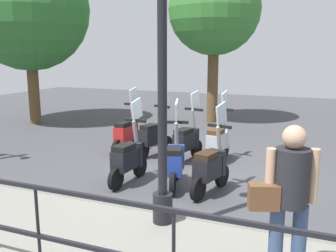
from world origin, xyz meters
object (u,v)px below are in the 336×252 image
object	(u,v)px
scooter_far_3	(127,133)
pedestrian_with_bag	(288,194)
scooter_far_0	(218,141)
scooter_near_0	(211,166)
tree_large	(28,10)
scooter_near_1	(175,161)
scooter_near_2	(128,158)
scooter_far_1	(187,140)
tree_distant	(214,9)
scooter_far_2	(154,136)
lamp_post_near	(162,92)

from	to	relation	value
scooter_far_3	pedestrian_with_bag	bearing A→B (deg)	-132.30
scooter_far_0	scooter_far_3	size ratio (longest dim) A/B	1.00
scooter_near_0	scooter_far_3	bearing A→B (deg)	68.39
tree_large	scooter_near_1	size ratio (longest dim) A/B	3.66
scooter_near_2	scooter_far_1	xyz separation A→B (m)	(1.69, -0.55, 0.00)
tree_distant	scooter_near_1	distance (m)	7.22
tree_large	scooter_far_3	xyz separation A→B (m)	(-2.11, -4.61, -3.20)
scooter_far_1	scooter_far_3	bearing A→B (deg)	95.16
pedestrian_with_bag	scooter_far_2	bearing A→B (deg)	18.15
scooter_far_3	scooter_far_2	bearing A→B (deg)	-89.44
scooter_near_0	scooter_near_1	xyz separation A→B (m)	(0.06, 0.67, 0.00)
scooter_far_0	scooter_far_3	world-z (taller)	same
pedestrian_with_bag	tree_distant	world-z (taller)	tree_distant
scooter_near_1	scooter_far_0	bearing A→B (deg)	-26.09
scooter_near_0	scooter_far_2	distance (m)	2.55
tree_large	scooter_far_1	xyz separation A→B (m)	(-2.30, -6.19, -3.20)
tree_distant	pedestrian_with_bag	bearing A→B (deg)	-160.23
pedestrian_with_bag	tree_distant	xyz separation A→B (m)	(8.82, 3.17, 2.64)
scooter_near_1	scooter_near_2	distance (m)	0.87
scooter_near_1	scooter_far_1	xyz separation A→B (m)	(1.55, 0.32, 0.00)
pedestrian_with_bag	scooter_near_0	distance (m)	2.85
scooter_near_0	scooter_far_0	world-z (taller)	same
scooter_near_2	scooter_far_3	distance (m)	2.15
lamp_post_near	scooter_far_2	size ratio (longest dim) A/B	2.58
tree_large	scooter_near_1	xyz separation A→B (m)	(-3.85, -6.51, -3.20)
scooter_near_1	scooter_near_2	world-z (taller)	same
pedestrian_with_bag	scooter_near_0	world-z (taller)	pedestrian_with_bag
scooter_far_1	scooter_far_0	bearing A→B (deg)	-58.40
pedestrian_with_bag	tree_distant	distance (m)	9.74
tree_large	scooter_near_0	bearing A→B (deg)	-118.59
pedestrian_with_bag	scooter_near_1	bearing A→B (deg)	20.42
tree_distant	scooter_far_2	world-z (taller)	tree_distant
lamp_post_near	pedestrian_with_bag	size ratio (longest dim) A/B	2.50
lamp_post_near	scooter_far_0	bearing A→B (deg)	2.32
pedestrian_with_bag	scooter_near_1	world-z (taller)	pedestrian_with_bag
lamp_post_near	scooter_near_2	xyz separation A→B (m)	(1.52, 1.33, -1.42)
tree_distant	scooter_near_0	world-z (taller)	tree_distant
pedestrian_with_bag	tree_large	bearing A→B (deg)	33.82
scooter_near_1	scooter_far_2	world-z (taller)	same
scooter_far_0	scooter_far_1	world-z (taller)	same
tree_large	tree_distant	distance (m)	5.98
tree_distant	scooter_far_3	world-z (taller)	tree_distant
scooter_far_3	scooter_near_1	bearing A→B (deg)	-128.36
scooter_near_0	pedestrian_with_bag	bearing A→B (deg)	-136.02
lamp_post_near	scooter_far_3	xyz separation A→B (m)	(3.41, 2.36, -1.42)
tree_distant	tree_large	bearing A→B (deg)	114.79
scooter_far_0	scooter_far_1	bearing A→B (deg)	115.76
scooter_far_1	scooter_far_3	size ratio (longest dim) A/B	1.00
scooter_near_0	scooter_near_2	bearing A→B (deg)	106.34
scooter_near_2	scooter_far_0	distance (m)	2.25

